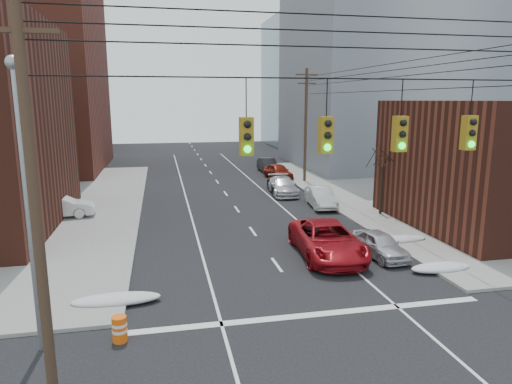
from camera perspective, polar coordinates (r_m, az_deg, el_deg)
name	(u,v)px	position (r m, az deg, el deg)	size (l,w,h in m)	color
building_brick_far	(33,112)	(85.35, -26.14, 8.92)	(22.00, 18.00, 12.00)	#4C2117
building_office	(388,62)	(59.66, 16.13, 15.29)	(22.00, 20.00, 25.00)	gray
building_glass	(327,83)	(84.17, 8.86, 13.32)	(20.00, 18.00, 22.00)	gray
utility_pole_left	(34,194)	(12.40, -26.02, -0.21)	(2.20, 0.28, 11.00)	#473323
utility_pole_far	(306,124)	(45.06, 6.23, 8.50)	(2.20, 0.28, 11.00)	#473323
traffic_signals	(364,132)	(13.03, 13.32, 7.30)	(17.00, 0.42, 2.02)	black
street_light	(25,184)	(15.56, -26.89, 0.95)	(0.44, 0.44, 9.32)	gray
bare_tree	(382,183)	(32.97, 15.43, 1.03)	(2.09, 2.20, 4.93)	black
snow_nw	(116,299)	(19.55, -17.07, -12.71)	(3.50, 1.08, 0.42)	silver
snow_ne	(440,268)	(23.67, 22.05, -8.75)	(3.00, 1.08, 0.42)	silver
snow_east_far	(394,240)	(27.30, 16.82, -5.73)	(4.00, 1.08, 0.42)	silver
red_pickup	(327,240)	(24.14, 8.87, -5.92)	(2.97, 6.43, 1.79)	maroon
parked_car_a	(380,244)	(24.70, 15.23, -6.34)	(1.58, 3.93, 1.34)	silver
parked_car_b	(321,197)	(35.15, 8.07, -0.63)	(1.61, 4.62, 1.52)	silver
parked_car_c	(282,185)	(40.50, 3.32, 0.94)	(2.24, 4.86, 1.35)	black
parked_car_d	(283,186)	(39.40, 3.39, 0.76)	(2.11, 5.18, 1.50)	silver
parked_car_e	(278,171)	(47.19, 2.80, 2.58)	(1.86, 4.63, 1.58)	maroon
parked_car_f	(268,165)	(51.75, 1.47, 3.37)	(1.65, 4.73, 1.56)	black
lot_car_a	(60,207)	(33.88, -23.34, -1.69)	(1.58, 4.54, 1.50)	silver
lot_car_b	(10,208)	(35.32, -28.34, -1.78)	(2.16, 4.69, 1.30)	#A3A4A8
construction_barrel	(120,329)	(16.71, -16.68, -16.05)	(0.56, 0.56, 0.90)	#F1590C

